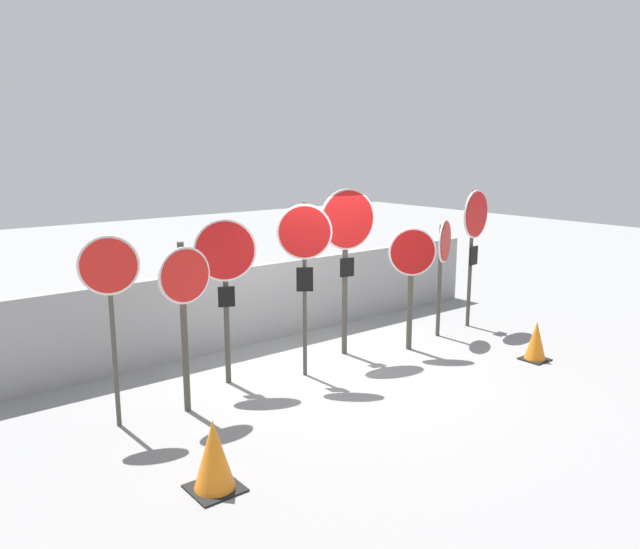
% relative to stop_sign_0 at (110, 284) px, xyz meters
% --- Properties ---
extents(ground_plane, '(40.00, 40.00, 0.00)m').
position_rel_stop_sign_0_xyz_m(ground_plane, '(3.23, 0.11, -1.72)').
color(ground_plane, gray).
extents(fence_back, '(9.67, 0.12, 1.31)m').
position_rel_stop_sign_0_xyz_m(fence_back, '(3.23, 1.74, -1.06)').
color(fence_back, gray).
rests_on(fence_back, ground).
extents(stop_sign_0, '(0.66, 0.21, 2.27)m').
position_rel_stop_sign_0_xyz_m(stop_sign_0, '(0.00, 0.00, 0.00)').
color(stop_sign_0, '#474238').
rests_on(stop_sign_0, ground).
extents(stop_sign_1, '(0.69, 0.16, 2.12)m').
position_rel_stop_sign_0_xyz_m(stop_sign_1, '(0.84, -0.11, -0.26)').
color(stop_sign_1, '#474238').
rests_on(stop_sign_1, ground).
extents(stop_sign_2, '(0.78, 0.36, 2.29)m').
position_rel_stop_sign_0_xyz_m(stop_sign_2, '(1.70, 0.39, -0.08)').
color(stop_sign_2, '#474238').
rests_on(stop_sign_2, ground).
extents(stop_sign_3, '(0.64, 0.45, 2.50)m').
position_rel_stop_sign_0_xyz_m(stop_sign_3, '(2.70, -0.04, 0.13)').
color(stop_sign_3, '#474238').
rests_on(stop_sign_3, ground).
extents(stop_sign_4, '(0.91, 0.23, 2.61)m').
position_rel_stop_sign_0_xyz_m(stop_sign_4, '(3.78, 0.33, 0.13)').
color(stop_sign_4, '#474238').
rests_on(stop_sign_4, ground).
extents(stop_sign_5, '(0.64, 0.44, 1.99)m').
position_rel_stop_sign_0_xyz_m(stop_sign_5, '(4.72, -0.15, -0.35)').
color(stop_sign_5, '#474238').
rests_on(stop_sign_5, ground).
extents(stop_sign_6, '(0.66, 0.35, 2.02)m').
position_rel_stop_sign_0_xyz_m(stop_sign_6, '(5.69, 0.04, -0.25)').
color(stop_sign_6, '#474238').
rests_on(stop_sign_6, ground).
extents(stop_sign_7, '(0.84, 0.20, 2.48)m').
position_rel_stop_sign_0_xyz_m(stop_sign_7, '(6.57, 0.10, 0.10)').
color(stop_sign_7, '#474238').
rests_on(stop_sign_7, ground).
extents(traffic_cone_0, '(0.48, 0.48, 0.71)m').
position_rel_stop_sign_0_xyz_m(traffic_cone_0, '(0.21, -1.89, -1.37)').
color(traffic_cone_0, black).
rests_on(traffic_cone_0, ground).
extents(traffic_cone_1, '(0.38, 0.38, 0.61)m').
position_rel_stop_sign_0_xyz_m(traffic_cone_1, '(5.88, -1.69, -1.42)').
color(traffic_cone_1, black).
rests_on(traffic_cone_1, ground).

